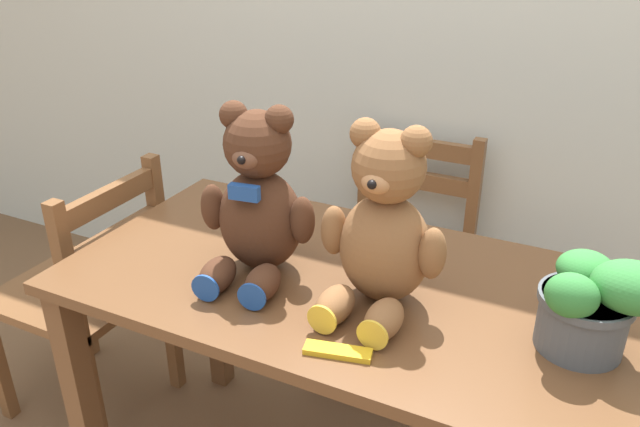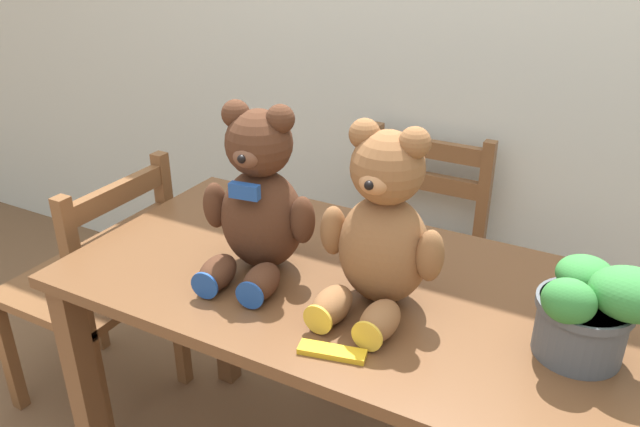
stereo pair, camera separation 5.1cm
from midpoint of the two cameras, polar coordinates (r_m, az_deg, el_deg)
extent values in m
cube|color=brown|center=(1.47, 2.16, -6.59)|extent=(1.36, 0.70, 0.03)
cube|color=brown|center=(1.82, -21.61, -16.22)|extent=(0.06, 0.06, 0.74)
cube|color=brown|center=(2.17, -10.16, -7.30)|extent=(0.06, 0.06, 0.74)
cube|color=brown|center=(1.85, 25.08, -16.19)|extent=(0.06, 0.06, 0.74)
cube|color=brown|center=(2.16, 6.25, -4.51)|extent=(0.44, 0.43, 0.03)
cube|color=brown|center=(2.09, 9.30, -13.68)|extent=(0.04, 0.04, 0.44)
cube|color=brown|center=(2.21, -0.85, -10.91)|extent=(0.04, 0.04, 0.44)
cube|color=brown|center=(2.29, 12.68, -3.69)|extent=(0.04, 0.04, 0.87)
cube|color=brown|center=(2.39, 3.37, -1.69)|extent=(0.04, 0.04, 0.87)
cube|color=brown|center=(2.18, 8.50, 5.99)|extent=(0.36, 0.03, 0.06)
cube|color=brown|center=(2.23, 8.30, 3.06)|extent=(0.36, 0.03, 0.06)
cube|color=brown|center=(2.17, -21.99, -6.67)|extent=(0.45, 0.41, 0.03)
cube|color=brown|center=(2.52, -21.34, -7.87)|extent=(0.04, 0.04, 0.43)
cube|color=brown|center=(1.93, -21.71, -10.93)|extent=(0.04, 0.04, 0.88)
cube|color=brown|center=(2.14, -14.60, -5.93)|extent=(0.04, 0.04, 0.88)
cube|color=brown|center=(1.86, -19.50, 1.38)|extent=(0.03, 0.33, 0.06)
cube|color=brown|center=(1.91, -18.95, -2.07)|extent=(0.03, 0.33, 0.06)
ellipsoid|color=#472819|center=(1.46, -6.42, -0.61)|extent=(0.22, 0.19, 0.24)
sphere|color=#472819|center=(1.39, -6.79, 6.33)|extent=(0.15, 0.15, 0.15)
sphere|color=#472819|center=(1.35, -4.84, 8.56)|extent=(0.06, 0.06, 0.06)
sphere|color=#472819|center=(1.40, -8.95, 8.89)|extent=(0.06, 0.06, 0.06)
ellipsoid|color=brown|center=(1.35, -7.78, 5.08)|extent=(0.07, 0.07, 0.05)
sphere|color=black|center=(1.32, -8.30, 4.84)|extent=(0.02, 0.02, 0.02)
ellipsoid|color=#472819|center=(1.40, -2.67, -0.64)|extent=(0.06, 0.06, 0.11)
ellipsoid|color=#472819|center=(1.48, -10.71, 0.57)|extent=(0.06, 0.06, 0.11)
ellipsoid|color=#472819|center=(1.38, -6.32, -6.34)|extent=(0.09, 0.13, 0.07)
cylinder|color=#1E4793|center=(1.34, -7.35, -7.59)|extent=(0.07, 0.01, 0.06)
ellipsoid|color=#472819|center=(1.43, -10.35, -5.54)|extent=(0.09, 0.13, 0.07)
cylinder|color=#1E4793|center=(1.39, -11.48, -6.72)|extent=(0.07, 0.01, 0.06)
cube|color=#1E4793|center=(1.36, -8.01, 1.91)|extent=(0.07, 0.03, 0.03)
ellipsoid|color=brown|center=(1.34, 4.85, -3.19)|extent=(0.20, 0.17, 0.24)
sphere|color=brown|center=(1.26, 5.16, 4.30)|extent=(0.15, 0.15, 0.15)
sphere|color=brown|center=(1.22, 7.61, 6.53)|extent=(0.06, 0.06, 0.06)
sphere|color=brown|center=(1.26, 3.01, 7.32)|extent=(0.06, 0.06, 0.06)
ellipsoid|color=#B2794C|center=(1.21, 4.09, 2.93)|extent=(0.07, 0.06, 0.05)
sphere|color=black|center=(1.19, 3.56, 2.65)|extent=(0.02, 0.02, 0.02)
ellipsoid|color=brown|center=(1.28, 9.11, -3.65)|extent=(0.06, 0.06, 0.11)
ellipsoid|color=brown|center=(1.35, 0.21, -1.55)|extent=(0.06, 0.06, 0.11)
ellipsoid|color=brown|center=(1.27, 4.72, -9.63)|extent=(0.08, 0.12, 0.07)
cylinder|color=gold|center=(1.22, 3.61, -11.06)|extent=(0.07, 0.01, 0.06)
ellipsoid|color=brown|center=(1.30, 0.25, -8.37)|extent=(0.08, 0.12, 0.07)
cylinder|color=gold|center=(1.26, -0.99, -9.70)|extent=(0.07, 0.01, 0.06)
cylinder|color=#4C5156|center=(1.31, 21.79, -9.14)|extent=(0.17, 0.17, 0.12)
cylinder|color=#4C5156|center=(1.28, 22.17, -7.23)|extent=(0.18, 0.18, 0.02)
ellipsoid|color=#337F38|center=(1.25, 25.59, -6.11)|extent=(0.14, 0.12, 0.09)
ellipsoid|color=#337F38|center=(1.31, 22.10, -4.77)|extent=(0.11, 0.10, 0.07)
ellipsoid|color=#337F38|center=(1.21, 20.92, -7.03)|extent=(0.10, 0.08, 0.08)
cube|color=gold|center=(1.23, 0.43, -12.51)|extent=(0.14, 0.07, 0.01)
camera|label=1|loc=(0.03, -91.06, -0.51)|focal=35.00mm
camera|label=2|loc=(0.03, 88.94, 0.51)|focal=35.00mm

